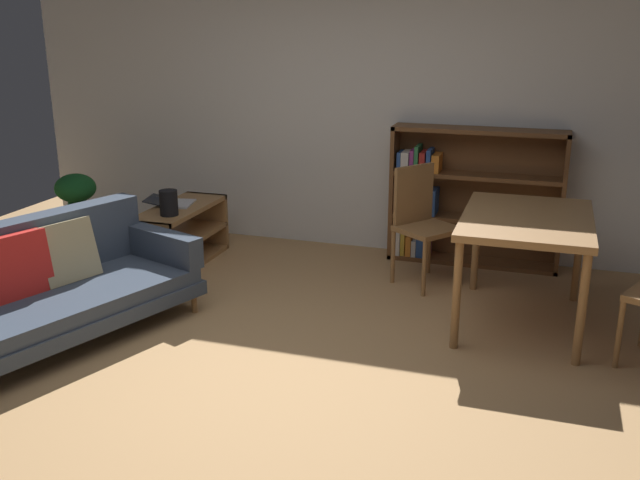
% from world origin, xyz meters
% --- Properties ---
extents(ground_plane, '(8.16, 8.16, 0.00)m').
position_xyz_m(ground_plane, '(0.00, 0.00, 0.00)').
color(ground_plane, tan).
extents(back_wall_panel, '(6.80, 0.10, 2.70)m').
position_xyz_m(back_wall_panel, '(0.00, 2.70, 1.35)').
color(back_wall_panel, silver).
rests_on(back_wall_panel, ground_plane).
extents(fabric_couch, '(1.44, 2.04, 0.79)m').
position_xyz_m(fabric_couch, '(-1.53, 0.08, 0.37)').
color(fabric_couch, olive).
rests_on(fabric_couch, ground_plane).
extents(media_console, '(0.41, 1.07, 0.52)m').
position_xyz_m(media_console, '(-1.42, 1.67, 0.26)').
color(media_console, olive).
rests_on(media_console, ground_plane).
extents(open_laptop, '(0.45, 0.37, 0.06)m').
position_xyz_m(open_laptop, '(-1.51, 1.73, 0.54)').
color(open_laptop, silver).
rests_on(open_laptop, media_console).
extents(desk_speaker, '(0.15, 0.15, 0.21)m').
position_xyz_m(desk_speaker, '(-1.36, 1.40, 0.63)').
color(desk_speaker, black).
rests_on(desk_speaker, media_console).
extents(potted_floor_plant, '(0.38, 0.39, 0.76)m').
position_xyz_m(potted_floor_plant, '(-2.41, 1.61, 0.42)').
color(potted_floor_plant, '#333338').
rests_on(potted_floor_plant, ground_plane).
extents(dining_table, '(0.86, 1.22, 0.79)m').
position_xyz_m(dining_table, '(1.49, 1.29, 0.70)').
color(dining_table, olive).
rests_on(dining_table, ground_plane).
extents(dining_chair_near, '(0.58, 0.59, 0.96)m').
position_xyz_m(dining_chair_near, '(0.66, 1.89, 0.54)').
color(dining_chair_near, olive).
rests_on(dining_chair_near, ground_plane).
extents(bookshelf, '(1.47, 0.29, 1.20)m').
position_xyz_m(bookshelf, '(0.92, 2.54, 0.58)').
color(bookshelf, brown).
rests_on(bookshelf, ground_plane).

